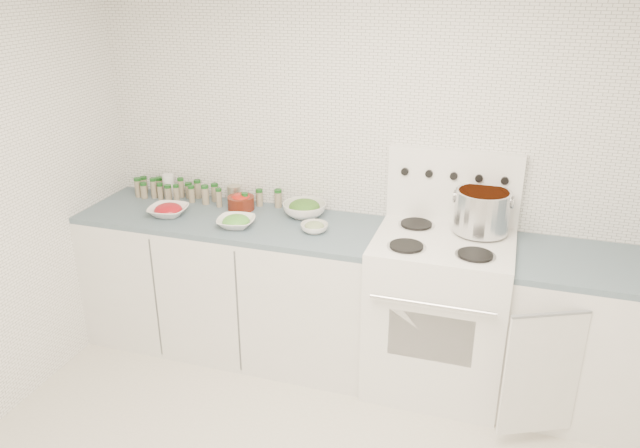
{
  "coord_description": "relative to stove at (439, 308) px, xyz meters",
  "views": [
    {
      "loc": [
        0.78,
        -2.01,
        2.32
      ],
      "look_at": [
        -0.22,
        1.14,
        0.95
      ],
      "focal_mm": 35.0,
      "sensor_mm": 36.0,
      "label": 1
    }
  ],
  "objects": [
    {
      "name": "tin_can",
      "position": [
        -1.39,
        0.26,
        0.46
      ],
      "size": [
        0.11,
        0.11,
        0.11
      ],
      "primitive_type": "cylinder",
      "rotation": [
        0.0,
        0.0,
        -0.4
      ],
      "color": "#B0AC95",
      "rests_on": "counter_left"
    },
    {
      "name": "bowl_zucchini",
      "position": [
        -0.74,
        -0.05,
        0.43
      ],
      "size": [
        0.19,
        0.19,
        0.06
      ],
      "color": "white",
      "rests_on": "counter_left"
    },
    {
      "name": "room_walls",
      "position": [
        -0.48,
        -1.19,
        1.06
      ],
      "size": [
        3.54,
        3.04,
        2.52
      ],
      "color": "white",
      "rests_on": "ground"
    },
    {
      "name": "counter_left",
      "position": [
        -1.3,
        0.0,
        -0.05
      ],
      "size": [
        1.85,
        0.62,
        0.9
      ],
      "color": "white",
      "rests_on": "ground"
    },
    {
      "name": "stove",
      "position": [
        0.0,
        0.0,
        0.0
      ],
      "size": [
        0.76,
        0.7,
        1.36
      ],
      "color": "white",
      "rests_on": "ground"
    },
    {
      "name": "bowl_pepper",
      "position": [
        -1.29,
        0.16,
        0.45
      ],
      "size": [
        0.17,
        0.17,
        0.1
      ],
      "color": "#561A0E",
      "rests_on": "counter_left"
    },
    {
      "name": "stock_pot",
      "position": [
        0.18,
        0.15,
        0.58
      ],
      "size": [
        0.33,
        0.31,
        0.23
      ],
      "rotation": [
        0.0,
        0.0,
        -0.06
      ],
      "color": "silver",
      "rests_on": "stove"
    },
    {
      "name": "spice_cluster",
      "position": [
        -1.68,
        0.21,
        0.46
      ],
      "size": [
        1.01,
        0.16,
        0.14
      ],
      "color": "gray",
      "rests_on": "counter_left"
    },
    {
      "name": "bowl_broccoli",
      "position": [
        -0.87,
        0.17,
        0.45
      ],
      "size": [
        0.28,
        0.28,
        0.11
      ],
      "color": "white",
      "rests_on": "counter_left"
    },
    {
      "name": "bowl_snowpea",
      "position": [
        -1.2,
        -0.12,
        0.44
      ],
      "size": [
        0.25,
        0.25,
        0.07
      ],
      "color": "white",
      "rests_on": "counter_left"
    },
    {
      "name": "counter_right",
      "position": [
        0.82,
        0.0,
        -0.05
      ],
      "size": [
        0.89,
        0.8,
        0.9
      ],
      "color": "white",
      "rests_on": "ground"
    },
    {
      "name": "salt_canister",
      "position": [
        -1.85,
        0.24,
        0.48
      ],
      "size": [
        0.08,
        0.08,
        0.15
      ],
      "primitive_type": "cylinder",
      "rotation": [
        0.0,
        0.0,
        0.07
      ],
      "color": "white",
      "rests_on": "counter_left"
    },
    {
      "name": "bowl_tomato",
      "position": [
        -1.67,
        -0.08,
        0.44
      ],
      "size": [
        0.26,
        0.26,
        0.08
      ],
      "color": "white",
      "rests_on": "counter_left"
    }
  ]
}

